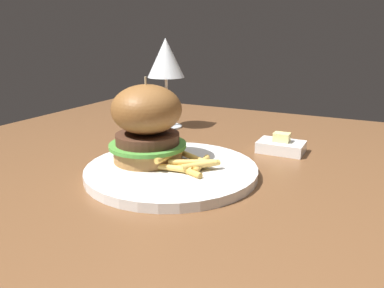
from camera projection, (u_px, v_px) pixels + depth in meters
The scene contains 6 objects.
dining_table at pixel (235, 215), 0.64m from camera, with size 1.18×0.91×0.74m.
main_plate at pixel (172, 170), 0.57m from camera, with size 0.26×0.26×0.01m, color white.
burger_sandwich at pixel (147, 123), 0.58m from camera, with size 0.12×0.12×0.13m.
fries_pile at pixel (189, 163), 0.56m from camera, with size 0.10×0.09×0.02m.
wine_glass at pixel (166, 60), 0.82m from camera, with size 0.08×0.08×0.20m.
butter_dish at pixel (281, 146), 0.68m from camera, with size 0.08×0.06×0.04m.
Camera 1 is at (0.19, -0.55, 0.95)m, focal length 35.00 mm.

